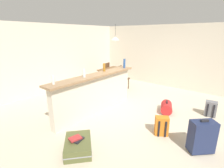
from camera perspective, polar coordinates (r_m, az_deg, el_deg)
ground_plane at (r=5.09m, az=3.49°, el=-8.48°), size 13.00×13.00×0.05m
wall_back at (r=6.90m, az=-17.54°, el=8.49°), size 6.60×0.10×2.50m
wall_right at (r=7.48m, az=15.71°, el=9.21°), size 0.10×6.00×2.50m
partition_half_wall at (r=4.71m, az=-5.40°, el=-3.50°), size 2.80×0.20×1.04m
bar_countertop at (r=4.55m, az=-5.59°, el=2.95°), size 2.96×0.40×0.05m
bottle_white at (r=3.82m, az=-19.32°, el=1.39°), size 0.06×0.06×0.20m
bottle_clear at (r=4.26m, az=-9.47°, el=3.66°), size 0.07×0.07×0.21m
bottle_amber at (r=4.90m, az=-2.67°, el=5.67°), size 0.07×0.07×0.23m
bottle_blue at (r=5.39m, az=4.20°, el=6.96°), size 0.07×0.07×0.29m
dining_table at (r=7.03m, az=0.25°, el=4.39°), size 1.10×0.80×0.74m
dining_chair_near_partition at (r=6.67m, az=3.27°, el=2.53°), size 0.48×0.48×0.93m
dining_chair_far_side at (r=7.46m, az=-2.39°, el=4.05°), size 0.46×0.46×0.93m
pendant_lamp at (r=6.86m, az=1.11°, el=15.21°), size 0.34×0.34×0.65m
suitcase_flat_olive at (r=3.44m, az=-11.40°, el=-19.68°), size 0.83×0.84×0.22m
backpack_orange at (r=3.94m, az=16.42°, el=-13.48°), size 0.33×0.33×0.42m
backpack_grey at (r=5.27m, az=30.42°, el=-7.28°), size 0.28×0.30×0.42m
duffel_bag_red at (r=5.01m, az=17.96°, el=-7.54°), size 0.56×0.46×0.34m
suitcase_upright_navy at (r=3.62m, az=28.18°, el=-15.39°), size 0.48×0.48×0.67m
book_stack at (r=3.37m, az=-11.98°, el=-17.72°), size 0.28×0.24×0.05m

